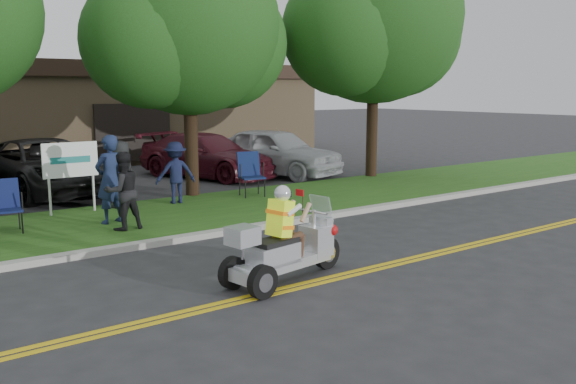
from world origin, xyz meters
TOP-DOWN VIEW (x-y plane):
  - ground at (0.00, 0.00)m, footprint 120.00×120.00m
  - centerline_near at (0.00, -0.58)m, footprint 60.00×0.10m
  - centerline_far at (0.00, -0.42)m, footprint 60.00×0.10m
  - curb at (0.00, 3.05)m, footprint 60.00×0.25m
  - grass_verge at (0.00, 5.20)m, footprint 60.00×4.00m
  - commercial_building at (2.00, 18.98)m, footprint 18.00×8.20m
  - tree_mid at (0.55, 7.23)m, footprint 5.88×4.80m
  - tree_right at (7.06, 7.03)m, footprint 6.86×5.60m
  - business_sign at (-2.90, 6.60)m, footprint 1.25×0.06m
  - trike_scooter at (-1.76, -0.18)m, footprint 2.33×0.91m
  - lawn_chair_a at (-4.55, 5.50)m, footprint 0.61×0.63m
  - lawn_chair_b at (1.72, 6.18)m, footprint 0.75×0.77m
  - spectator_adult_left at (-2.55, 5.05)m, footprint 0.79×0.63m
  - spectator_adult_mid at (-2.57, 4.29)m, footprint 0.82×0.67m
  - spectator_chair_a at (-0.40, 6.35)m, footprint 1.10×0.77m
  - spectator_chair_b at (-1.71, 6.58)m, footprint 0.93×0.77m
  - parked_car_mid at (-2.50, 10.26)m, footprint 3.31×5.91m
  - parked_car_right at (2.80, 10.55)m, footprint 3.65×5.47m
  - parked_car_far_right at (4.87, 9.54)m, footprint 3.38×5.23m

SIDE VIEW (x-z plane):
  - ground at x=0.00m, z-range 0.00..0.00m
  - centerline_near at x=0.00m, z-range 0.00..0.01m
  - centerline_far at x=0.00m, z-range 0.00..0.01m
  - grass_verge at x=0.00m, z-range 0.01..0.11m
  - curb at x=0.00m, z-range 0.00..0.12m
  - trike_scooter at x=-1.76m, z-range -0.23..1.30m
  - lawn_chair_a at x=-4.55m, z-range 0.17..1.23m
  - parked_car_right at x=2.80m, z-range 0.00..1.47m
  - lawn_chair_b at x=1.72m, z-range 0.18..1.35m
  - parked_car_mid at x=-2.50m, z-range 0.00..1.56m
  - parked_car_far_right at x=4.87m, z-range 0.00..1.66m
  - spectator_chair_a at x=-0.40m, z-range 0.10..1.65m
  - spectator_adult_mid at x=-2.57m, z-range 0.10..1.70m
  - spectator_chair_b at x=-1.71m, z-range 0.10..1.73m
  - spectator_adult_left at x=-2.55m, z-range 0.10..2.00m
  - business_sign at x=-2.90m, z-range 0.38..2.13m
  - commercial_building at x=2.00m, z-range 0.01..4.01m
  - tree_mid at x=0.55m, z-range 0.91..7.96m
  - tree_right at x=7.06m, z-range 0.99..9.06m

